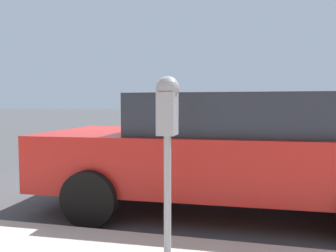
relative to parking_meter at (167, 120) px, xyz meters
name	(u,v)px	position (x,y,z in m)	size (l,w,h in m)	color
ground_plane	(148,187)	(2.63, 0.95, -1.24)	(220.00, 220.00, 0.00)	#424244
parking_meter	(167,120)	(0.00, 0.00, 0.00)	(0.21, 0.19, 1.47)	gray
car_red	(228,148)	(1.78, -0.40, -0.45)	(2.24, 4.72, 1.50)	#B21E19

